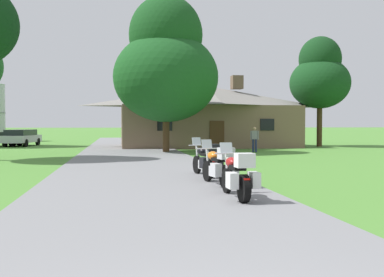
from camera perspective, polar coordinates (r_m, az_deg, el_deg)
name	(u,v)px	position (r m, az deg, el deg)	size (l,w,h in m)	color
ground_plane	(135,160)	(22.77, -7.40, -2.80)	(500.00, 500.00, 0.00)	#4C8433
asphalt_driveway	(136,163)	(20.77, -7.19, -3.15)	(6.40, 80.00, 0.06)	slate
motorcycle_red_nearest_to_camera	(238,176)	(10.51, 5.91, -4.82)	(0.73, 2.08, 1.30)	black
motorcycle_orange_second_in_row	(219,166)	(12.82, 3.50, -3.62)	(0.92, 2.08, 1.30)	black
motorcycle_black_farthest_in_row	(207,160)	(15.02, 1.91, -2.82)	(0.95, 2.07, 1.30)	black
stone_lodge	(207,116)	(36.42, 1.99, 2.96)	(14.76, 7.62, 5.88)	brown
bystander_gray_shirt_near_lodge	(255,138)	(29.33, 8.07, 0.05)	(0.53, 0.32, 1.67)	navy
tree_by_lodge_front	(166,65)	(29.03, -3.39, 9.46)	(6.79, 6.79, 10.14)	#422D19
tree_right_of_lodge	(320,76)	(38.51, 16.15, 7.73)	(4.96, 4.96, 9.11)	#422D19
parked_silver_suv_far_left	(22,137)	(40.15, -21.10, 0.19)	(2.58, 4.84, 1.40)	#ADAFB7
parked_navy_sedan_far_left	(0,138)	(40.96, -23.48, 0.01)	(4.40, 2.35, 1.20)	navy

